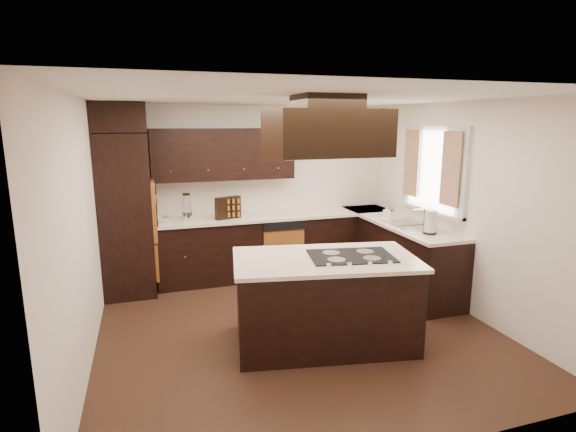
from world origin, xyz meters
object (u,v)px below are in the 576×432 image
object	(u,v)px
island	(324,302)
range_hood	(326,133)
oven_column	(126,215)
spice_rack	(228,208)

from	to	relation	value
island	range_hood	distance (m)	1.73
oven_column	range_hood	world-z (taller)	range_hood
oven_column	island	bearing A→B (deg)	-47.35
island	oven_column	bearing A→B (deg)	142.83
range_hood	island	bearing A→B (deg)	63.18
oven_column	spice_rack	distance (m)	1.35
oven_column	range_hood	xyz separation A→B (m)	(1.88, -2.25, 1.10)
oven_column	island	world-z (taller)	oven_column
island	range_hood	world-z (taller)	range_hood
range_hood	oven_column	bearing A→B (deg)	129.74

